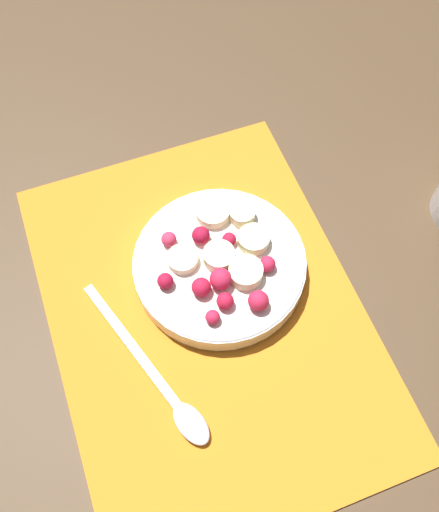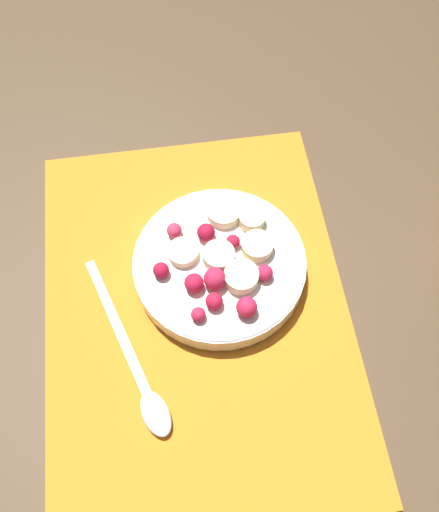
% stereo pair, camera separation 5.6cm
% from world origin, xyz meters
% --- Properties ---
extents(ground_plane, '(3.00, 3.00, 0.00)m').
position_xyz_m(ground_plane, '(0.00, 0.00, 0.00)').
color(ground_plane, '#4C3823').
extents(placemat, '(0.42, 0.30, 0.01)m').
position_xyz_m(placemat, '(0.00, 0.00, 0.00)').
color(placemat, orange).
rests_on(placemat, ground_plane).
extents(fruit_bowl, '(0.17, 0.17, 0.05)m').
position_xyz_m(fruit_bowl, '(0.04, -0.03, 0.02)').
color(fruit_bowl, white).
rests_on(fruit_bowl, placemat).
extents(spoon, '(0.19, 0.08, 0.01)m').
position_xyz_m(spoon, '(-0.06, 0.06, 0.01)').
color(spoon, silver).
rests_on(spoon, placemat).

